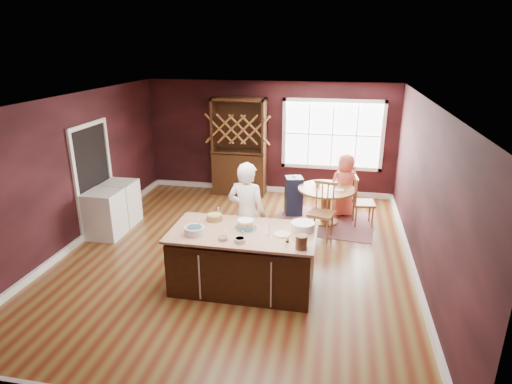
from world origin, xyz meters
TOP-DOWN VIEW (x-y plane):
  - room_shell at (0.00, 0.00)m, footprint 7.00×7.00m
  - window at (1.50, 3.47)m, footprint 2.36×0.10m
  - doorway at (-2.97, 0.60)m, footprint 0.08×1.26m
  - kitchen_island at (0.35, -0.97)m, footprint 2.15×1.13m
  - dining_table at (1.47, 1.76)m, footprint 1.16×1.16m
  - baker at (0.25, -0.26)m, footprint 0.71×0.52m
  - layer_cake at (0.36, -0.87)m, footprint 0.34×0.34m
  - bowl_blue at (-0.32, -1.20)m, footprint 0.29×0.29m
  - bowl_yellow at (-0.18, -0.64)m, footprint 0.25×0.25m
  - bowl_pink at (0.14, -1.31)m, footprint 0.14×0.14m
  - bowl_olive at (0.38, -1.32)m, footprint 0.16×0.16m
  - drinking_glass at (0.72, -1.02)m, footprint 0.07×0.07m
  - dinner_plate at (0.93, -0.98)m, footprint 0.24×0.24m
  - white_tub at (1.21, -0.75)m, footprint 0.35×0.35m
  - stoneware_crock at (1.24, -1.36)m, footprint 0.16×0.16m
  - toy_figurine at (1.03, -1.21)m, footprint 0.05×0.05m
  - rug at (1.47, 1.76)m, footprint 2.15×1.76m
  - chair_east at (2.23, 1.79)m, footprint 0.46×0.48m
  - chair_south at (1.41, 1.00)m, footprint 0.55×0.53m
  - chair_north at (1.77, 2.53)m, footprint 0.60×0.59m
  - seated_woman at (1.83, 2.23)m, footprint 0.77×0.63m
  - high_chair at (0.77, 2.09)m, footprint 0.43×0.43m
  - toddler at (0.72, 2.11)m, footprint 0.18×0.14m
  - table_plate at (1.72, 1.66)m, footprint 0.20×0.20m
  - table_cup at (1.28, 1.90)m, footprint 0.16×0.16m
  - hutch at (-0.68, 3.22)m, footprint 1.27×0.53m
  - washer at (-2.64, 0.28)m, footprint 0.62×0.60m
  - dryer at (-2.64, 0.92)m, footprint 0.61×0.59m

SIDE VIEW (x-z plane):
  - rug at x=1.47m, z-range 0.00..0.01m
  - high_chair at x=0.77m, z-range 0.00..0.87m
  - kitchen_island at x=0.35m, z-range -0.02..0.90m
  - dryer at x=-2.64m, z-range 0.00..0.89m
  - washer at x=-2.64m, z-range 0.00..0.90m
  - chair_east at x=2.23m, z-range 0.00..1.03m
  - chair_north at x=1.77m, z-range 0.00..1.05m
  - dining_table at x=1.47m, z-range 0.16..0.91m
  - chair_south at x=1.41m, z-range 0.00..1.09m
  - seated_woman at x=1.83m, z-range 0.00..1.37m
  - table_plate at x=1.72m, z-range 0.75..0.76m
  - table_cup at x=1.28m, z-range 0.75..0.85m
  - toddler at x=0.72m, z-range 0.68..0.94m
  - baker at x=0.25m, z-range 0.00..1.78m
  - dinner_plate at x=0.93m, z-range 0.92..0.94m
  - bowl_pink at x=0.14m, z-range 0.92..0.97m
  - bowl_olive at x=0.38m, z-range 0.92..0.98m
  - toy_figurine at x=1.03m, z-range 0.92..1.00m
  - bowl_yellow at x=-0.18m, z-range 0.92..1.01m
  - bowl_blue at x=-0.32m, z-range 0.92..1.03m
  - white_tub at x=1.21m, z-range 0.92..1.04m
  - layer_cake at x=0.36m, z-range 0.92..1.06m
  - drinking_glass at x=0.72m, z-range 0.92..1.06m
  - stoneware_crock at x=1.24m, z-range 0.92..1.11m
  - doorway at x=-2.97m, z-range -0.04..2.09m
  - hutch at x=-0.68m, z-range 0.00..2.33m
  - room_shell at x=0.00m, z-range -2.15..4.85m
  - window at x=1.50m, z-range 0.67..2.33m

